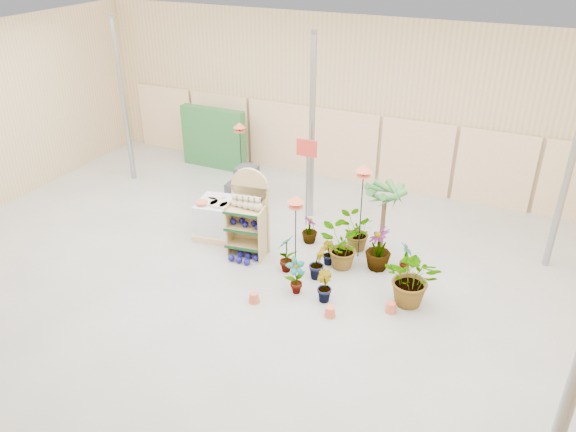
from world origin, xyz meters
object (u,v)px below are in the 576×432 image
object	(u,v)px
potted_plant_2	(341,248)
bird_table_front	(296,202)
display_shelf	(249,216)
pallet_stack	(223,219)

from	to	relation	value
potted_plant_2	bird_table_front	bearing A→B (deg)	-143.36
display_shelf	pallet_stack	world-z (taller)	display_shelf
pallet_stack	potted_plant_2	size ratio (longest dim) A/B	1.43
pallet_stack	bird_table_front	distance (m)	2.61
pallet_stack	bird_table_front	size ratio (longest dim) A/B	0.77
bird_table_front	potted_plant_2	world-z (taller)	bird_table_front
bird_table_front	potted_plant_2	size ratio (longest dim) A/B	1.86
display_shelf	bird_table_front	bearing A→B (deg)	-22.86
bird_table_front	potted_plant_2	xyz separation A→B (m)	(0.79, 0.58, -1.19)
display_shelf	bird_table_front	size ratio (longest dim) A/B	1.11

